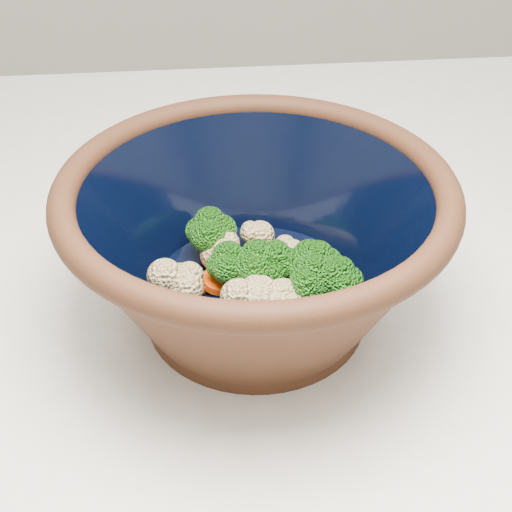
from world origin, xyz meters
TOP-DOWN VIEW (x-y plane):
  - mixing_bowl at (-0.10, 0.08)m, footprint 0.38×0.38m
  - vegetable_pile at (-0.09, 0.08)m, footprint 0.16×0.12m

SIDE VIEW (x-z plane):
  - vegetable_pile at x=-0.09m, z-range 0.93..0.98m
  - mixing_bowl at x=-0.10m, z-range 0.91..1.04m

